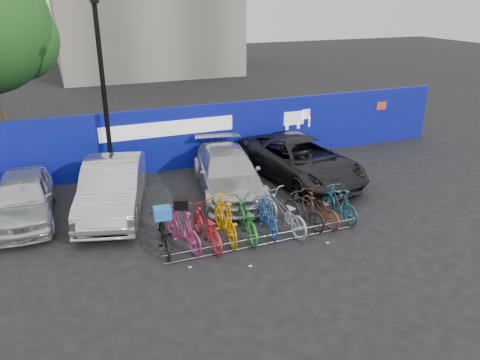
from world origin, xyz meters
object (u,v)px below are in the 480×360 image
bike_3 (225,218)px  bike_8 (319,207)px  car_0 (23,198)px  bike_5 (268,215)px  bike_2 (206,226)px  bike_7 (304,210)px  car_1 (113,187)px  car_2 (228,172)px  lamppost (104,91)px  bike_rack (266,240)px  bike_9 (339,203)px  bike_4 (246,218)px  car_3 (300,159)px  bike_1 (182,228)px  bike_0 (164,234)px  bike_6 (284,212)px

bike_3 → bike_8: size_ratio=1.11×
car_0 → bike_5: size_ratio=2.39×
bike_2 → bike_3: size_ratio=1.00×
bike_7 → car_1: bearing=-46.5°
bike_2 → bike_3: bearing=-173.6°
car_2 → bike_8: (1.70, -3.08, -0.24)m
lamppost → bike_rack: 7.48m
lamppost → bike_8: size_ratio=3.37×
bike_5 → bike_8: bearing=-173.2°
bike_5 → bike_9: bike_5 is taller
bike_7 → car_0: bearing=-39.4°
car_2 → bike_2: bearing=-109.4°
bike_rack → bike_4: size_ratio=2.77×
lamppost → bike_7: (4.67, -5.38, -2.77)m
car_3 → bike_1: (-5.20, -3.16, -0.20)m
bike_0 → bike_1: (0.49, -0.04, 0.11)m
bike_3 → bike_6: 1.71m
bike_2 → bike_5: size_ratio=1.16×
bike_4 → lamppost: bearing=-53.6°
bike_1 → bike_6: bike_1 is taller
bike_8 → bike_9: size_ratio=1.06×
bike_1 → bike_5: size_ratio=1.09×
bike_5 → car_0: bearing=-21.1°
car_3 → bike_4: (-3.40, -3.21, -0.23)m
bike_2 → bike_8: bearing=175.8°
lamppost → car_0: lamppost is taller
bike_4 → bike_5: size_ratio=1.18×
car_3 → bike_9: (-0.46, -3.27, -0.25)m
car_3 → bike_3: 5.08m
bike_3 → bike_9: (3.54, -0.14, -0.09)m
bike_4 → bike_8: (2.30, -0.02, -0.06)m
car_1 → bike_5: 4.85m
bike_rack → car_2: 3.81m
bike_8 → bike_5: bearing=-5.8°
lamppost → bike_1: size_ratio=3.25×
bike_rack → bike_3: 1.26m
bike_4 → bike_1: bearing=5.8°
bike_7 → bike_4: bearing=-17.3°
car_0 → bike_6: bearing=-25.0°
bike_0 → bike_8: 4.59m
bike_3 → bike_8: bike_3 is taller
bike_8 → bike_6: bearing=-3.8°
bike_0 → bike_5: size_ratio=1.00×
bike_3 → bike_6: (1.70, -0.15, -0.05)m
lamppost → bike_4: size_ratio=3.02×
car_1 → bike_6: 5.26m
bike_7 → bike_9: bearing=165.9°
car_1 → bike_0: 3.03m
bike_1 → bike_9: size_ratio=1.10×
car_1 → bike_7: car_1 is taller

